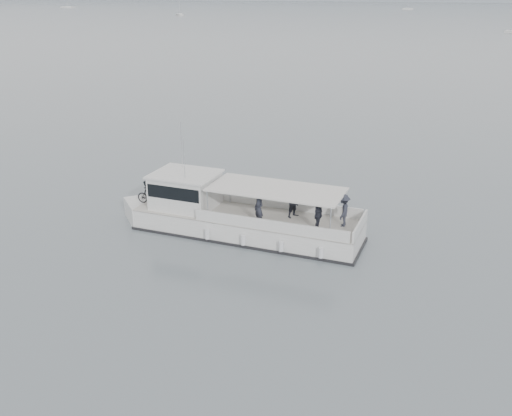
% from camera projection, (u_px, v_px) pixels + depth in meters
% --- Properties ---
extents(ground, '(1400.00, 1400.00, 0.00)m').
position_uv_depth(ground, '(249.00, 215.00, 33.45)').
color(ground, slate).
rests_on(ground, ground).
extents(tour_boat, '(14.01, 4.00, 5.85)m').
position_uv_depth(tour_boat, '(226.00, 215.00, 30.86)').
color(tour_boat, white).
rests_on(tour_boat, ground).
extents(moored_fleet, '(403.25, 360.03, 10.49)m').
position_uv_depth(moored_fleet, '(290.00, 21.00, 214.17)').
color(moored_fleet, white).
rests_on(moored_fleet, ground).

